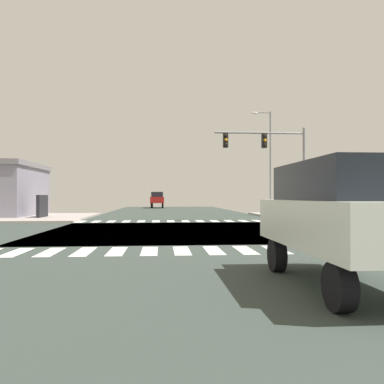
% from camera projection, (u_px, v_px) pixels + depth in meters
% --- Properties ---
extents(ground, '(90.00, 90.00, 0.05)m').
position_uv_depth(ground, '(189.00, 231.00, 19.60)').
color(ground, '#333C37').
extents(sidewalk_corner_ne, '(12.00, 12.00, 0.14)m').
position_uv_depth(sidewalk_corner_ne, '(336.00, 216.00, 32.58)').
color(sidewalk_corner_ne, '#A09B91').
rests_on(sidewalk_corner_ne, ground).
extents(sidewalk_corner_nw, '(12.00, 12.00, 0.14)m').
position_uv_depth(sidewalk_corner_nw, '(11.00, 217.00, 30.56)').
color(sidewalk_corner_nw, '#A19690').
rests_on(sidewalk_corner_nw, ground).
extents(crosswalk_near, '(13.50, 2.00, 0.01)m').
position_uv_depth(crosswalk_near, '(198.00, 250.00, 12.31)').
color(crosswalk_near, white).
rests_on(crosswalk_near, ground).
extents(crosswalk_far, '(13.50, 2.00, 0.01)m').
position_uv_depth(crosswalk_far, '(178.00, 221.00, 26.86)').
color(crosswalk_far, white).
rests_on(crosswalk_far, ground).
extents(traffic_signal_mast, '(6.50, 0.55, 6.56)m').
position_uv_depth(traffic_signal_mast, '(270.00, 152.00, 27.73)').
color(traffic_signal_mast, gray).
rests_on(traffic_signal_mast, ground).
extents(street_lamp, '(1.78, 0.32, 9.25)m').
position_uv_depth(street_lamp, '(268.00, 154.00, 35.03)').
color(street_lamp, gray).
rests_on(street_lamp, ground).
extents(suv_nearside_1, '(1.96, 4.60, 2.34)m').
position_uv_depth(suv_nearside_1, '(342.00, 212.00, 7.40)').
color(suv_nearside_1, black).
rests_on(suv_nearside_1, ground).
extents(suv_farside_2, '(1.96, 4.60, 2.34)m').
position_uv_depth(suv_farside_2, '(157.00, 198.00, 57.84)').
color(suv_farside_2, black).
rests_on(suv_farside_2, ground).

